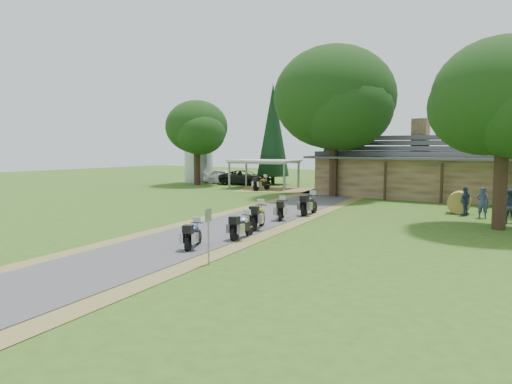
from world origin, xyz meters
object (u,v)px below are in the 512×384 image
Objects in this scene: motorcycle_row_b at (242,225)px; motorcycle_row_c at (258,215)px; lodge at (456,166)px; motorcycle_row_d at (282,208)px; car_white_sedan at (225,175)px; motorcycle_row_a at (193,234)px; carport at (264,174)px; motorcycle_carport_a at (262,183)px; motorcycle_row_e at (309,203)px; silo at (199,154)px; hay_bale at (459,202)px; car_dark_suv at (246,174)px.

motorcycle_row_b is 0.88× the size of motorcycle_row_c.
lodge reaches higher than motorcycle_row_d.
lodge is 12.28× the size of motorcycle_row_b.
car_white_sedan is at bearing 19.30° from motorcycle_row_d.
motorcycle_row_a is 2.74m from motorcycle_row_b.
carport is 2.51m from motorcycle_carport_a.
motorcycle_row_e is (-0.51, 10.94, 0.10)m from motorcycle_row_a.
silo is 12.37m from motorcycle_carport_a.
motorcycle_row_b is (-4.09, -23.00, -1.85)m from lodge.
hay_bale is (29.19, -11.32, -2.47)m from silo.
motorcycle_carport_a reaches higher than motorcycle_row_b.
motorcycle_row_a is 17.69m from hay_bale.
silo reaches higher than carport.
motorcycle_row_b is (12.92, -22.45, -0.75)m from carport.
lodge reaches higher than motorcycle_row_b.
lodge is at bearing -75.04° from motorcycle_carport_a.
motorcycle_carport_a is at bearing -23.00° from silo.
motorcycle_row_e is at bearing -108.84° from lodge.
silo is 6.58m from car_dark_suv.
motorcycle_row_e reaches higher than motorcycle_row_b.
car_white_sedan is 2.87× the size of motorcycle_carport_a.
motorcycle_row_b is 0.97× the size of motorcycle_row_d.
motorcycle_carport_a is (-11.05, 17.76, 0.02)m from motorcycle_row_c.
motorcycle_carport_a is at bearing 3.43° from motorcycle_row_a.
motorcycle_row_d is 0.91× the size of motorcycle_row_e.
motorcycle_row_e is (-0.16, 5.72, -0.00)m from motorcycle_row_c.
lodge is 9.70m from hay_bale.
motorcycle_row_e is at bearing -17.43° from motorcycle_row_c.
lodge is 23.43m from motorcycle_row_b.
motorcycle_row_a is at bearing -153.52° from car_white_sedan.
carport is 3.16× the size of motorcycle_row_e.
car_white_sedan is 3.48× the size of motorcycle_row_a.
car_white_sedan is 26.24m from motorcycle_row_d.
motorcycle_row_c is at bearing -19.15° from motorcycle_row_a.
motorcycle_carport_a is (1.08, -2.17, -0.65)m from carport.
motorcycle_row_a is 8.48m from motorcycle_row_d.
silo is at bearing 158.80° from hay_bale.
motorcycle_row_d is 0.88× the size of motorcycle_carport_a.
carport is 4.77× the size of hay_bale.
lodge reaches higher than motorcycle_carport_a.
car_white_sedan is at bearing 175.51° from lodge.
motorcycle_carport_a is 1.56× the size of hay_bale.
motorcycle_row_e is at bearing -0.38° from motorcycle_row_b.
carport reaches higher than motorcycle_row_d.
lodge is 21.13m from motorcycle_row_c.
car_dark_suv is 25.53m from hay_bale.
motorcycle_row_c is (-0.79, 2.52, 0.08)m from motorcycle_row_b.
lodge is 20.95m from car_dark_suv.
motorcycle_row_a is 0.83× the size of motorcycle_carport_a.
carport is 23.34m from motorcycle_row_c.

